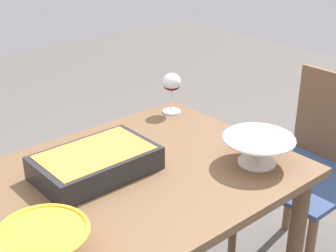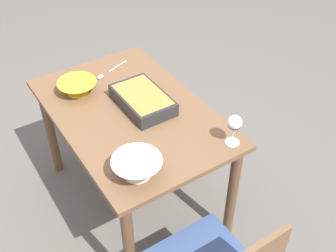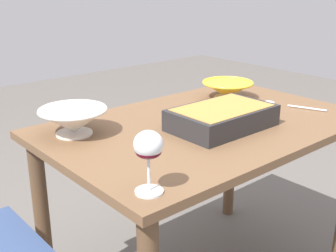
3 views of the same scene
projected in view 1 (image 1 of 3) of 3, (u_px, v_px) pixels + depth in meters
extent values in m
cube|color=brown|center=(111.00, 188.00, 1.45)|extent=(1.18, 0.77, 0.03)
cylinder|color=brown|center=(172.00, 187.00, 2.14)|extent=(0.06, 0.06, 0.70)
cube|color=#334772|center=(304.00, 177.00, 1.99)|extent=(0.44, 0.41, 0.02)
cylinder|color=brown|center=(233.00, 223.00, 2.10)|extent=(0.04, 0.04, 0.46)
cylinder|color=brown|center=(290.00, 190.00, 2.34)|extent=(0.04, 0.04, 0.46)
cylinder|color=white|center=(172.00, 111.00, 1.95)|extent=(0.07, 0.07, 0.01)
cylinder|color=white|center=(172.00, 101.00, 1.93)|extent=(0.01, 0.01, 0.09)
ellipsoid|color=white|center=(172.00, 82.00, 1.89)|extent=(0.07, 0.07, 0.07)
ellipsoid|color=#4C0A19|center=(172.00, 86.00, 1.90)|extent=(0.07, 0.07, 0.03)
cube|color=#262628|center=(97.00, 163.00, 1.49)|extent=(0.37, 0.23, 0.08)
cube|color=#B27A38|center=(96.00, 154.00, 1.47)|extent=(0.33, 0.21, 0.02)
cone|color=yellow|center=(44.00, 243.00, 1.13)|extent=(0.22, 0.22, 0.06)
torus|color=yellow|center=(42.00, 232.00, 1.11)|extent=(0.22, 0.22, 0.01)
cylinder|color=white|center=(257.00, 162.00, 1.56)|extent=(0.12, 0.12, 0.01)
cone|color=white|center=(258.00, 150.00, 1.54)|extent=(0.23, 0.23, 0.08)
torus|color=white|center=(259.00, 139.00, 1.53)|extent=(0.23, 0.23, 0.01)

